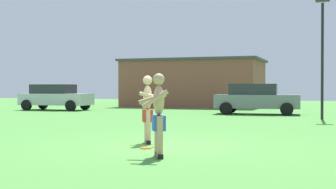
{
  "coord_description": "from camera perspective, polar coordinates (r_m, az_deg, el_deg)",
  "views": [
    {
      "loc": [
        3.71,
        -10.44,
        1.39
      ],
      "look_at": [
        -0.05,
        0.25,
        1.22
      ],
      "focal_mm": 49.54,
      "sensor_mm": 36.0,
      "label": 1
    }
  ],
  "objects": [
    {
      "name": "player_in_blue",
      "position": [
        9.21,
        -1.2,
        -2.29
      ],
      "size": [
        0.76,
        0.72,
        1.67
      ],
      "color": "black",
      "rests_on": "ground_plane"
    },
    {
      "name": "car_silver_near_post",
      "position": [
        29.31,
        -13.68,
        -0.26
      ],
      "size": [
        4.36,
        2.14,
        1.58
      ],
      "color": "silver",
      "rests_on": "ground_plane"
    },
    {
      "name": "lamp_post",
      "position": [
        21.33,
        18.46,
        5.94
      ],
      "size": [
        0.6,
        0.24,
        5.31
      ],
      "color": "black",
      "rests_on": "ground_plane"
    },
    {
      "name": "frisbee",
      "position": [
        10.58,
        -2.75,
        -6.6
      ],
      "size": [
        0.28,
        0.28,
        0.03
      ],
      "primitive_type": "cylinder",
      "color": "orange",
      "rests_on": "ground_plane"
    },
    {
      "name": "ground_plane",
      "position": [
        11.17,
        -0.2,
        -6.27
      ],
      "size": [
        80.0,
        80.0,
        0.0
      ],
      "primitive_type": "plane",
      "color": "#4C8E3D"
    },
    {
      "name": "player_near",
      "position": [
        11.52,
        -2.5,
        -1.62
      ],
      "size": [
        0.8,
        0.7,
        1.68
      ],
      "color": "black",
      "rests_on": "ground_plane"
    },
    {
      "name": "outbuilding_behind_lot",
      "position": [
        34.02,
        3.27,
        1.41
      ],
      "size": [
        9.9,
        6.11,
        3.42
      ],
      "color": "brown",
      "rests_on": "ground_plane"
    },
    {
      "name": "car_gray_mid_lot",
      "position": [
        24.5,
        10.82,
        -0.47
      ],
      "size": [
        4.4,
        2.23,
        1.58
      ],
      "color": "slate",
      "rests_on": "ground_plane"
    }
  ]
}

